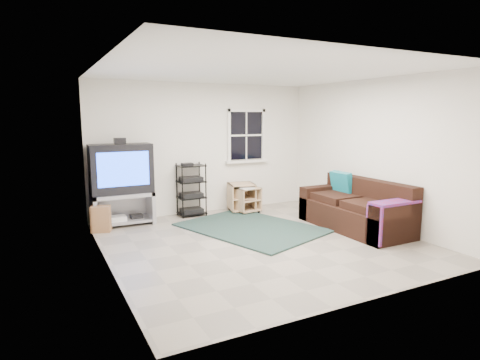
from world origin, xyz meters
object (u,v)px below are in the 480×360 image
side_table_right (245,198)px  sofa (356,210)px  av_rack (191,193)px  tv_unit (121,178)px  side_table_left (241,196)px

side_table_right → sofa: 2.27m
side_table_right → av_rack: bearing=167.0°
tv_unit → sofa: bearing=-30.7°
side_table_left → side_table_right: 0.13m
av_rack → side_table_left: bearing=-6.9°
av_rack → side_table_left: (1.04, -0.13, -0.14)m
av_rack → side_table_left: 1.05m
side_table_right → sofa: (1.16, -1.96, 0.03)m
av_rack → side_table_right: size_ratio=1.92×
tv_unit → sofa: size_ratio=0.77×
side_table_left → sofa: size_ratio=0.29×
side_table_left → sofa: sofa is taller
av_rack → tv_unit: bearing=-176.6°
sofa → av_rack: bearing=135.3°
side_table_right → sofa: size_ratio=0.27×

